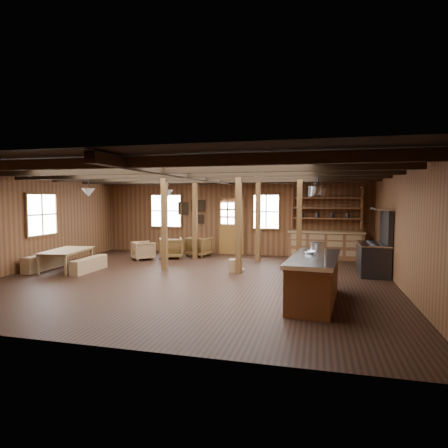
{
  "coord_description": "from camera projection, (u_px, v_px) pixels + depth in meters",
  "views": [
    {
      "loc": [
        3.11,
        -9.08,
        2.1
      ],
      "look_at": [
        0.56,
        1.1,
        1.37
      ],
      "focal_mm": 30.0,
      "sensor_mm": 36.0,
      "label": 1
    }
  ],
  "objects": [
    {
      "name": "ceiling_joists",
      "position": [
        194.0,
        176.0,
        9.67
      ],
      "size": [
        9.8,
        8.82,
        0.18
      ],
      "color": "black",
      "rests_on": "ceiling"
    },
    {
      "name": "pot_rack",
      "position": [
        317.0,
        191.0,
        9.17
      ],
      "size": [
        0.41,
        3.0,
        0.43
      ],
      "color": "#2D2D30",
      "rests_on": "ceiling"
    },
    {
      "name": "bench_wall",
      "position": [
        46.0,
        261.0,
        11.03
      ],
      "size": [
        0.31,
        1.66,
        0.46
      ],
      "primitive_type": "cube",
      "color": "olive",
      "rests_on": "floor"
    },
    {
      "name": "window_back_left",
      "position": [
        166.0,
        211.0,
        14.52
      ],
      "size": [
        1.32,
        0.06,
        1.32
      ],
      "color": "white",
      "rests_on": "wall_back"
    },
    {
      "name": "back_door",
      "position": [
        231.0,
        231.0,
        13.93
      ],
      "size": [
        1.02,
        0.08,
        2.15
      ],
      "color": "brown",
      "rests_on": "floor"
    },
    {
      "name": "kitchen_island",
      "position": [
        314.0,
        279.0,
        7.52
      ],
      "size": [
        1.13,
        2.58,
        1.2
      ],
      "rotation": [
        0.0,
        0.0,
        -0.1
      ],
      "color": "brown",
      "rests_on": "floor"
    },
    {
      "name": "window_left",
      "position": [
        42.0,
        215.0,
        11.26
      ],
      "size": [
        0.14,
        1.24,
        1.32
      ],
      "color": "white",
      "rests_on": "wall_back"
    },
    {
      "name": "bench_aisle",
      "position": [
        89.0,
        265.0,
        10.68
      ],
      "size": [
        0.27,
        1.45,
        0.4
      ],
      "primitive_type": "cube",
      "color": "olive",
      "rests_on": "floor"
    },
    {
      "name": "step_stool",
      "position": [
        236.0,
        266.0,
        10.61
      ],
      "size": [
        0.43,
        0.32,
        0.36
      ],
      "primitive_type": "cube",
      "rotation": [
        0.0,
        0.0,
        0.09
      ],
      "color": "olive",
      "rests_on": "floor"
    },
    {
      "name": "bowl",
      "position": [
        310.0,
        252.0,
        7.79
      ],
      "size": [
        0.27,
        0.27,
        0.06
      ],
      "primitive_type": "imported",
      "rotation": [
        0.0,
        0.0,
        -0.22
      ],
      "color": "silver",
      "rests_on": "kitchen_island"
    },
    {
      "name": "pendant_lamps",
      "position": [
        131.0,
        193.0,
        11.04
      ],
      "size": [
        1.86,
        2.36,
        0.66
      ],
      "color": "#2D2D30",
      "rests_on": "ceiling"
    },
    {
      "name": "armchair_b",
      "position": [
        199.0,
        246.0,
        13.48
      ],
      "size": [
        0.91,
        0.93,
        0.71
      ],
      "primitive_type": "imported",
      "rotation": [
        0.0,
        0.0,
        2.91
      ],
      "color": "brown",
      "rests_on": "floor"
    },
    {
      "name": "back_counter",
      "position": [
        326.0,
        242.0,
        12.89
      ],
      "size": [
        2.55,
        0.6,
        2.45
      ],
      "color": "brown",
      "rests_on": "floor"
    },
    {
      "name": "armchair_c",
      "position": [
        143.0,
        250.0,
        12.75
      ],
      "size": [
        0.96,
        0.96,
        0.62
      ],
      "primitive_type": "imported",
      "rotation": [
        0.0,
        0.0,
        2.34
      ],
      "color": "olive",
      "rests_on": "floor"
    },
    {
      "name": "commercial_range",
      "position": [
        375.0,
        253.0,
        10.2
      ],
      "size": [
        0.78,
        1.48,
        1.83
      ],
      "color": "#2D2D30",
      "rests_on": "floor"
    },
    {
      "name": "armchair_a",
      "position": [
        171.0,
        248.0,
        13.03
      ],
      "size": [
        1.03,
        1.04,
        0.71
      ],
      "primitive_type": "imported",
      "rotation": [
        0.0,
        0.0,
        3.58
      ],
      "color": "brown",
      "rests_on": "floor"
    },
    {
      "name": "counter_pot",
      "position": [
        317.0,
        246.0,
        8.29
      ],
      "size": [
        0.31,
        0.31,
        0.18
      ],
      "primitive_type": "cylinder",
      "color": "silver",
      "rests_on": "kitchen_island"
    },
    {
      "name": "timber_posts",
      "position": [
        230.0,
        221.0,
        11.48
      ],
      "size": [
        3.95,
        2.35,
        2.8
      ],
      "color": "#472914",
      "rests_on": "floor"
    },
    {
      "name": "notice_boards",
      "position": [
        193.0,
        210.0,
        14.25
      ],
      "size": [
        1.08,
        0.03,
        0.9
      ],
      "color": "silver",
      "rests_on": "wall_back"
    },
    {
      "name": "window_back_right",
      "position": [
        266.0,
        212.0,
        13.58
      ],
      "size": [
        1.02,
        0.06,
        1.32
      ],
      "color": "white",
      "rests_on": "wall_back"
    },
    {
      "name": "dining_table",
      "position": [
        68.0,
        260.0,
        10.85
      ],
      "size": [
        1.18,
        1.82,
        0.6
      ],
      "primitive_type": "imported",
      "rotation": [
        0.0,
        0.0,
        1.71
      ],
      "color": "olive",
      "rests_on": "floor"
    },
    {
      "name": "room",
      "position": [
        192.0,
        225.0,
        9.59
      ],
      "size": [
        10.04,
        9.04,
        2.84
      ],
      "color": "black",
      "rests_on": "ground"
    }
  ]
}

